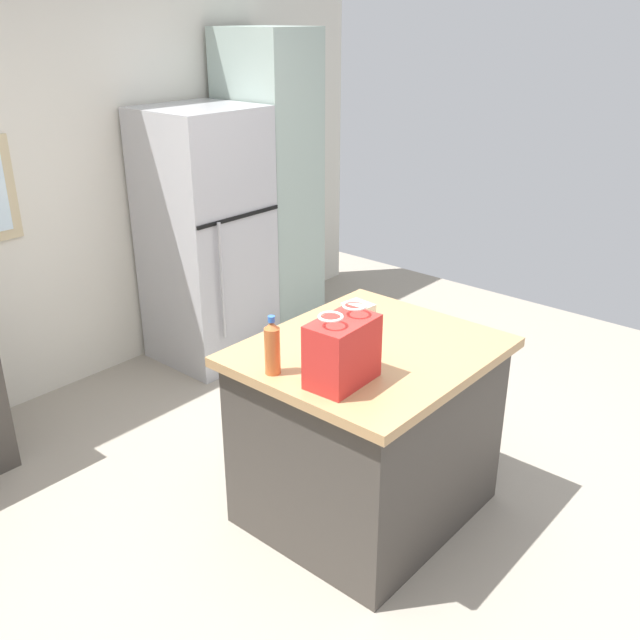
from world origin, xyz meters
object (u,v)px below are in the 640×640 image
at_px(tall_cabinet, 269,189).
at_px(small_box, 358,312).
at_px(refrigerator, 206,238).
at_px(shopping_bag, 342,351).
at_px(kitchen_island, 367,431).
at_px(bottle, 272,348).

height_order(tall_cabinet, small_box, tall_cabinet).
bearing_deg(refrigerator, small_box, -105.79).
xyz_separation_m(refrigerator, shopping_bag, (-1.03, -2.05, 0.17)).
bearing_deg(shopping_bag, refrigerator, 63.29).
relative_size(kitchen_island, shopping_bag, 3.47).
distance_m(kitchen_island, tall_cabinet, 2.43).
height_order(tall_cabinet, bottle, tall_cabinet).
bearing_deg(kitchen_island, tall_cabinet, 55.64).
relative_size(refrigerator, tall_cabinet, 0.79).
bearing_deg(refrigerator, shopping_bag, -116.71).
relative_size(kitchen_island, refrigerator, 0.64).
xyz_separation_m(tall_cabinet, shopping_bag, (-1.66, -2.05, -0.07)).
bearing_deg(small_box, tall_cabinet, 56.83).
height_order(refrigerator, tall_cabinet, tall_cabinet).
distance_m(refrigerator, shopping_bag, 2.30).
distance_m(tall_cabinet, shopping_bag, 2.64).
height_order(tall_cabinet, shopping_bag, tall_cabinet).
distance_m(kitchen_island, small_box, 0.58).
relative_size(kitchen_island, bottle, 4.29).
bearing_deg(small_box, shopping_bag, -147.82).
xyz_separation_m(refrigerator, bottle, (-1.16, -1.78, 0.14)).
bearing_deg(kitchen_island, refrigerator, 70.34).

